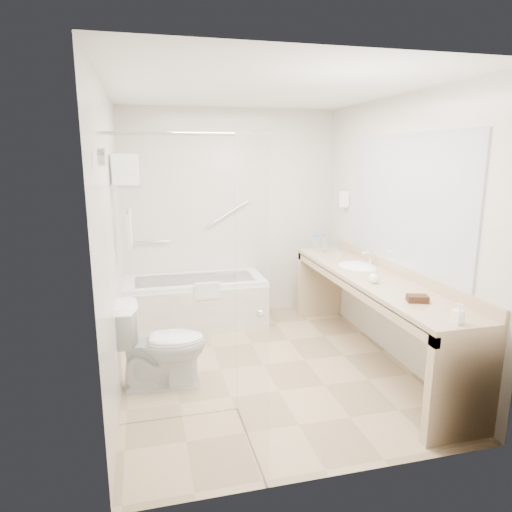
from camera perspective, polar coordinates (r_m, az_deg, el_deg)
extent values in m
plane|color=tan|center=(4.48, 0.95, -13.42)|extent=(3.20, 3.20, 0.00)
cube|color=white|center=(4.06, 1.08, 20.17)|extent=(2.60, 3.20, 0.10)
cube|color=beige|center=(5.63, -3.20, 5.30)|extent=(2.60, 0.10, 2.50)
cube|color=beige|center=(2.61, 10.09, -3.52)|extent=(2.60, 0.10, 2.50)
cube|color=beige|center=(3.96, -17.48, 1.61)|extent=(0.10, 3.20, 2.50)
cube|color=beige|center=(4.59, 16.91, 3.10)|extent=(0.10, 3.20, 2.50)
cube|color=white|center=(5.44, -7.58, -5.61)|extent=(1.60, 0.70, 0.55)
cube|color=silver|center=(5.11, -7.11, -7.12)|extent=(1.60, 0.02, 0.50)
cube|color=white|center=(5.05, -6.07, -4.33)|extent=(0.28, 0.06, 0.18)
cylinder|color=silver|center=(5.54, -12.77, 1.75)|extent=(0.40, 0.03, 0.03)
cylinder|color=silver|center=(5.58, -3.62, 5.23)|extent=(0.53, 0.03, 0.33)
cube|color=silver|center=(3.32, -10.15, -3.60)|extent=(0.90, 0.01, 2.10)
cube|color=silver|center=(2.96, -0.77, -5.45)|extent=(0.02, 0.90, 2.10)
cylinder|color=silver|center=(3.20, -10.90, 14.78)|extent=(0.90, 0.02, 0.02)
sphere|color=silver|center=(2.84, 0.52, -7.27)|extent=(0.05, 0.05, 0.05)
cylinder|color=silver|center=(2.75, -18.75, 11.60)|extent=(0.04, 0.10, 0.10)
cube|color=silver|center=(4.25, -15.85, 8.55)|extent=(0.24, 0.55, 0.02)
cylinder|color=silver|center=(4.27, -15.67, 5.61)|extent=(0.02, 0.55, 0.02)
cube|color=white|center=(4.29, -15.55, 3.49)|extent=(0.03, 0.42, 0.32)
cube|color=white|center=(4.25, -15.90, 9.31)|extent=(0.22, 0.40, 0.08)
cube|color=white|center=(4.24, -15.97, 10.46)|extent=(0.22, 0.40, 0.08)
cube|color=white|center=(4.24, -16.04, 11.62)|extent=(0.22, 0.40, 0.08)
cube|color=#CDB188|center=(4.42, 14.47, -2.76)|extent=(0.55, 2.70, 0.05)
cube|color=#CDB188|center=(4.53, 17.42, -1.59)|extent=(0.03, 2.70, 0.10)
cube|color=#CDB188|center=(4.32, 11.44, -3.71)|extent=(0.04, 2.70, 0.08)
cube|color=#CDB188|center=(3.55, 24.39, -14.78)|extent=(0.55, 0.08, 0.80)
cube|color=#CDB188|center=(5.67, 8.00, -3.52)|extent=(0.55, 0.08, 0.80)
ellipsoid|color=white|center=(4.78, 12.53, -1.57)|extent=(0.40, 0.52, 0.14)
cylinder|color=silver|center=(4.82, 14.14, -0.19)|extent=(0.03, 0.03, 0.14)
cube|color=#B2B8BF|center=(4.42, 18.03, 6.61)|extent=(0.02, 2.00, 1.20)
cube|color=white|center=(5.47, 10.97, 6.98)|extent=(0.08, 0.10, 0.18)
imported|color=white|center=(4.05, -11.75, -10.82)|extent=(0.79, 0.49, 0.75)
cube|color=#402517|center=(3.75, 19.53, -5.04)|extent=(0.18, 0.15, 0.05)
imported|color=white|center=(3.38, 23.89, -7.21)|extent=(0.10, 0.15, 0.07)
imported|color=white|center=(4.17, 14.52, -2.66)|extent=(0.10, 0.12, 0.09)
cylinder|color=silver|center=(5.40, 8.49, 1.52)|extent=(0.06, 0.06, 0.18)
cylinder|color=blue|center=(5.38, 8.53, 2.59)|extent=(0.03, 0.03, 0.03)
cylinder|color=silver|center=(5.45, 7.24, 1.55)|extent=(0.06, 0.06, 0.16)
cylinder|color=blue|center=(5.44, 7.26, 2.48)|extent=(0.03, 0.03, 0.02)
cylinder|color=silver|center=(5.34, 7.65, 1.43)|extent=(0.06, 0.06, 0.18)
cylinder|color=blue|center=(5.32, 7.68, 2.53)|extent=(0.03, 0.03, 0.03)
cylinder|color=silver|center=(5.41, 8.69, 1.11)|extent=(0.09, 0.09, 0.10)
cylinder|color=silver|center=(4.98, 10.25, 0.03)|extent=(0.09, 0.09, 0.10)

